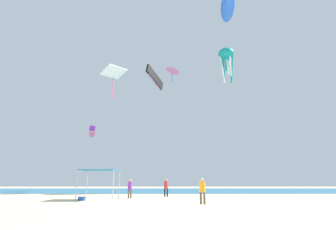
{
  "coord_description": "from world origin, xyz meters",
  "views": [
    {
      "loc": [
        -0.82,
        -19.39,
        1.68
      ],
      "look_at": [
        -0.61,
        11.06,
        9.36
      ],
      "focal_mm": 27.81,
      "sensor_mm": 36.0,
      "label": 1
    }
  ],
  "objects_px": {
    "cooler_box": "(82,199)",
    "kite_diamond_white": "(113,73)",
    "person_near_tent": "(166,186)",
    "person_leftmost": "(130,187)",
    "kite_parafoil_black": "(155,78)",
    "kite_octopus_teal": "(226,55)",
    "kite_inflatable_blue": "(228,7)",
    "person_central": "(202,189)",
    "kite_box_purple": "(92,131)",
    "kite_delta_pink": "(173,70)",
    "canopy_tent": "(100,171)"
  },
  "relations": [
    {
      "from": "cooler_box",
      "to": "kite_diamond_white",
      "type": "xyz_separation_m",
      "value": [
        -0.23,
        10.81,
        16.15
      ]
    },
    {
      "from": "person_near_tent",
      "to": "person_leftmost",
      "type": "relative_size",
      "value": 1.03
    },
    {
      "from": "person_near_tent",
      "to": "person_leftmost",
      "type": "bearing_deg",
      "value": -106.56
    },
    {
      "from": "cooler_box",
      "to": "kite_parafoil_black",
      "type": "bearing_deg",
      "value": 70.16
    },
    {
      "from": "person_near_tent",
      "to": "kite_diamond_white",
      "type": "distance_m",
      "value": 17.66
    },
    {
      "from": "person_leftmost",
      "to": "kite_parafoil_black",
      "type": "relative_size",
      "value": 0.4
    },
    {
      "from": "kite_octopus_teal",
      "to": "kite_inflatable_blue",
      "type": "relative_size",
      "value": 1.24
    },
    {
      "from": "cooler_box",
      "to": "person_near_tent",
      "type": "bearing_deg",
      "value": 39.04
    },
    {
      "from": "person_near_tent",
      "to": "person_central",
      "type": "distance_m",
      "value": 9.69
    },
    {
      "from": "person_near_tent",
      "to": "cooler_box",
      "type": "distance_m",
      "value": 9.33
    },
    {
      "from": "kite_octopus_teal",
      "to": "kite_inflatable_blue",
      "type": "height_order",
      "value": "kite_octopus_teal"
    },
    {
      "from": "person_central",
      "to": "kite_parafoil_black",
      "type": "bearing_deg",
      "value": 149.59
    },
    {
      "from": "kite_inflatable_blue",
      "to": "kite_parafoil_black",
      "type": "height_order",
      "value": "kite_inflatable_blue"
    },
    {
      "from": "person_central",
      "to": "cooler_box",
      "type": "distance_m",
      "value": 10.51
    },
    {
      "from": "kite_box_purple",
      "to": "person_central",
      "type": "bearing_deg",
      "value": -168.91
    },
    {
      "from": "person_near_tent",
      "to": "cooler_box",
      "type": "bearing_deg",
      "value": -107.22
    },
    {
      "from": "kite_diamond_white",
      "to": "kite_parafoil_black",
      "type": "height_order",
      "value": "kite_parafoil_black"
    },
    {
      "from": "kite_delta_pink",
      "to": "kite_box_purple",
      "type": "distance_m",
      "value": 19.22
    },
    {
      "from": "person_central",
      "to": "kite_box_purple",
      "type": "height_order",
      "value": "kite_box_purple"
    },
    {
      "from": "kite_octopus_teal",
      "to": "person_central",
      "type": "bearing_deg",
      "value": 10.67
    },
    {
      "from": "kite_octopus_teal",
      "to": "kite_diamond_white",
      "type": "height_order",
      "value": "kite_octopus_teal"
    },
    {
      "from": "canopy_tent",
      "to": "cooler_box",
      "type": "xyz_separation_m",
      "value": [
        -1.14,
        -1.12,
        -2.3
      ]
    },
    {
      "from": "person_near_tent",
      "to": "kite_octopus_teal",
      "type": "relative_size",
      "value": 0.3
    },
    {
      "from": "kite_diamond_white",
      "to": "kite_parafoil_black",
      "type": "relative_size",
      "value": 0.93
    },
    {
      "from": "person_central",
      "to": "kite_box_purple",
      "type": "relative_size",
      "value": 0.97
    },
    {
      "from": "person_near_tent",
      "to": "kite_delta_pink",
      "type": "xyz_separation_m",
      "value": [
        1.31,
        17.85,
        21.52
      ]
    },
    {
      "from": "canopy_tent",
      "to": "kite_inflatable_blue",
      "type": "distance_m",
      "value": 20.62
    },
    {
      "from": "person_leftmost",
      "to": "kite_diamond_white",
      "type": "distance_m",
      "value": 17.62
    },
    {
      "from": "kite_diamond_white",
      "to": "kite_inflatable_blue",
      "type": "bearing_deg",
      "value": 99.74
    },
    {
      "from": "kite_delta_pink",
      "to": "kite_box_purple",
      "type": "xyz_separation_m",
      "value": [
        -13.94,
        -3.33,
        -12.81
      ]
    },
    {
      "from": "kite_delta_pink",
      "to": "kite_box_purple",
      "type": "bearing_deg",
      "value": -84.36
    },
    {
      "from": "kite_diamond_white",
      "to": "kite_parafoil_black",
      "type": "bearing_deg",
      "value": 175.1
    },
    {
      "from": "cooler_box",
      "to": "kite_delta_pink",
      "type": "xyz_separation_m",
      "value": [
        8.52,
        23.7,
        22.43
      ]
    },
    {
      "from": "person_central",
      "to": "kite_diamond_white",
      "type": "distance_m",
      "value": 23.2
    },
    {
      "from": "canopy_tent",
      "to": "kite_box_purple",
      "type": "height_order",
      "value": "kite_box_purple"
    },
    {
      "from": "kite_delta_pink",
      "to": "kite_inflatable_blue",
      "type": "distance_m",
      "value": 24.73
    },
    {
      "from": "person_leftmost",
      "to": "kite_inflatable_blue",
      "type": "bearing_deg",
      "value": -70.45
    },
    {
      "from": "kite_inflatable_blue",
      "to": "person_central",
      "type": "bearing_deg",
      "value": -39.17
    },
    {
      "from": "person_central",
      "to": "kite_delta_pink",
      "type": "distance_m",
      "value": 34.69
    },
    {
      "from": "person_central",
      "to": "cooler_box",
      "type": "height_order",
      "value": "person_central"
    },
    {
      "from": "kite_parafoil_black",
      "to": "kite_delta_pink",
      "type": "bearing_deg",
      "value": 9.32
    },
    {
      "from": "kite_diamond_white",
      "to": "cooler_box",
      "type": "bearing_deg",
      "value": 49.78
    },
    {
      "from": "person_near_tent",
      "to": "person_central",
      "type": "bearing_deg",
      "value": -40.27
    },
    {
      "from": "cooler_box",
      "to": "kite_octopus_teal",
      "type": "relative_size",
      "value": 0.09
    },
    {
      "from": "cooler_box",
      "to": "kite_diamond_white",
      "type": "bearing_deg",
      "value": 91.22
    },
    {
      "from": "kite_diamond_white",
      "to": "kite_parafoil_black",
      "type": "xyz_separation_m",
      "value": [
        5.64,
        4.17,
        1.08
      ]
    },
    {
      "from": "person_leftmost",
      "to": "kite_inflatable_blue",
      "type": "xyz_separation_m",
      "value": [
        9.8,
        -3.18,
        17.87
      ]
    },
    {
      "from": "kite_parafoil_black",
      "to": "kite_octopus_teal",
      "type": "bearing_deg",
      "value": -52.91
    },
    {
      "from": "canopy_tent",
      "to": "person_leftmost",
      "type": "bearing_deg",
      "value": 35.27
    },
    {
      "from": "kite_delta_pink",
      "to": "kite_inflatable_blue",
      "type": "relative_size",
      "value": 0.63
    }
  ]
}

